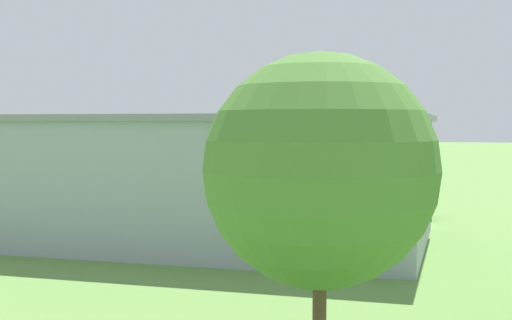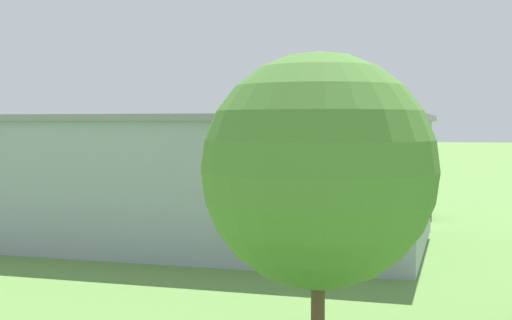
% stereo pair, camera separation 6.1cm
% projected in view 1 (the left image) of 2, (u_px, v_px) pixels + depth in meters
% --- Properties ---
extents(ground_plane, '(400.00, 400.00, 0.00)m').
position_uv_depth(ground_plane, '(342.00, 187.00, 78.12)').
color(ground_plane, '#608C42').
extents(hangar, '(31.95, 16.62, 7.66)m').
position_uv_depth(hangar, '(169.00, 177.00, 43.52)').
color(hangar, '#99A3AD').
rests_on(hangar, ground_plane).
extents(biplane, '(7.75, 7.66, 3.95)m').
position_uv_depth(biplane, '(271.00, 139.00, 75.71)').
color(biplane, silver).
extents(car_black, '(2.10, 4.03, 1.65)m').
position_uv_depth(car_black, '(418.00, 207.00, 52.49)').
color(car_black, black).
rests_on(car_black, ground_plane).
extents(car_orange, '(1.91, 4.20, 1.60)m').
position_uv_depth(car_orange, '(106.00, 195.00, 61.88)').
color(car_orange, orange).
rests_on(car_orange, ground_plane).
extents(car_red, '(2.26, 4.53, 1.68)m').
position_uv_depth(car_red, '(27.00, 195.00, 61.78)').
color(car_red, red).
rests_on(car_red, ground_plane).
extents(person_crossing_taxiway, '(0.54, 0.54, 1.62)m').
position_uv_depth(person_crossing_taxiway, '(192.00, 194.00, 62.71)').
color(person_crossing_taxiway, '#33723F').
rests_on(person_crossing_taxiway, ground_plane).
extents(person_at_fence_line, '(0.51, 0.51, 1.56)m').
position_uv_depth(person_at_fence_line, '(371.00, 199.00, 58.71)').
color(person_at_fence_line, beige).
rests_on(person_at_fence_line, ground_plane).
extents(person_beside_truck, '(0.52, 0.52, 1.75)m').
position_uv_depth(person_beside_truck, '(222.00, 193.00, 63.28)').
color(person_beside_truck, beige).
rests_on(person_beside_truck, ground_plane).
extents(person_near_hangar_door, '(0.40, 0.40, 1.70)m').
position_uv_depth(person_near_hangar_door, '(401.00, 200.00, 57.29)').
color(person_near_hangar_door, navy).
rests_on(person_near_hangar_door, ground_plane).
extents(tree_at_field_edge, '(6.34, 6.34, 9.09)m').
position_uv_depth(tree_at_field_edge, '(320.00, 171.00, 18.63)').
color(tree_at_field_edge, brown).
rests_on(tree_at_field_edge, ground_plane).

